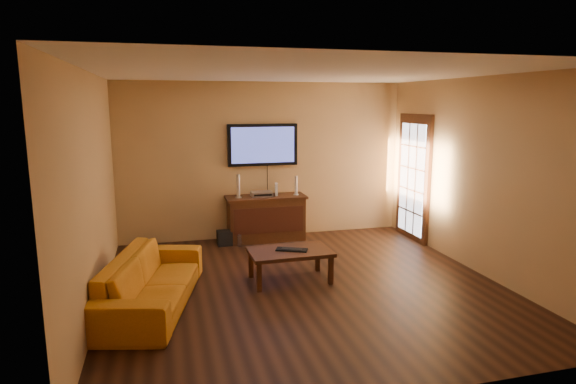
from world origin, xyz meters
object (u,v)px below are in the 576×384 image
object	(u,v)px
subwoofer	(225,238)
bottle	(239,240)
television	(263,145)
game_console	(276,189)
coffee_table	(290,254)
keyboard	(292,250)
media_console	(266,218)
speaker_left	(238,187)
av_receiver	(262,194)
speaker_right	(296,186)
sofa	(151,272)

from	to	relation	value
subwoofer	bottle	size ratio (longest dim) A/B	1.12
television	game_console	size ratio (longest dim) A/B	5.80
coffee_table	bottle	distance (m)	1.80
keyboard	media_console	bearing A→B (deg)	87.61
media_console	speaker_left	size ratio (longest dim) A/B	3.45
media_console	bottle	size ratio (longest dim) A/B	6.44
av_receiver	keyboard	bearing A→B (deg)	-89.83
coffee_table	speaker_right	distance (m)	2.15
television	speaker_left	world-z (taller)	television
av_receiver	bottle	distance (m)	0.88
media_console	television	bearing A→B (deg)	90.00
sofa	bottle	size ratio (longest dim) A/B	9.84
sofa	speaker_right	size ratio (longest dim) A/B	6.35
coffee_table	subwoofer	world-z (taller)	coffee_table
speaker_left	subwoofer	xyz separation A→B (m)	(-0.26, -0.09, -0.84)
speaker_left	keyboard	world-z (taller)	speaker_left
coffee_table	keyboard	bearing A→B (deg)	-33.06
subwoofer	television	bearing A→B (deg)	23.16
av_receiver	media_console	bearing A→B (deg)	-9.44
sofa	speaker_right	xyz separation A→B (m)	(2.40, 2.35, 0.51)
speaker_left	subwoofer	bearing A→B (deg)	-160.63
television	sofa	world-z (taller)	television
media_console	bottle	bearing A→B (deg)	-152.43
speaker_right	media_console	bearing A→B (deg)	177.35
speaker_left	keyboard	bearing A→B (deg)	-78.78
media_console	coffee_table	xyz separation A→B (m)	(-0.10, -2.00, -0.02)
av_receiver	game_console	size ratio (longest dim) A/B	1.70
television	keyboard	distance (m)	2.53
television	coffee_table	distance (m)	2.55
subwoofer	speaker_right	bearing A→B (deg)	2.66
game_console	subwoofer	distance (m)	1.21
television	speaker_left	size ratio (longest dim) A/B	3.07
sofa	subwoofer	distance (m)	2.53
speaker_left	game_console	xyz separation A→B (m)	(0.67, 0.06, -0.08)
sofa	av_receiver	bearing A→B (deg)	-22.98
media_console	game_console	xyz separation A→B (m)	(0.19, 0.03, 0.49)
game_console	sofa	bearing A→B (deg)	-120.40
speaker_right	bottle	xyz separation A→B (m)	(-1.04, -0.24, -0.82)
game_console	subwoofer	xyz separation A→B (m)	(-0.93, -0.15, -0.76)
sofa	subwoofer	size ratio (longest dim) A/B	8.80
media_console	bottle	world-z (taller)	media_console
speaker_right	subwoofer	distance (m)	1.51
coffee_table	media_console	bearing A→B (deg)	87.01
media_console	speaker_left	bearing A→B (deg)	-176.23
television	av_receiver	xyz separation A→B (m)	(-0.07, -0.21, -0.82)
television	sofa	xyz separation A→B (m)	(-1.87, -2.59, -1.22)
media_console	speaker_right	distance (m)	0.75
television	media_console	bearing A→B (deg)	-90.00
speaker_left	game_console	world-z (taller)	speaker_left
coffee_table	av_receiver	xyz separation A→B (m)	(0.03, 2.01, 0.44)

